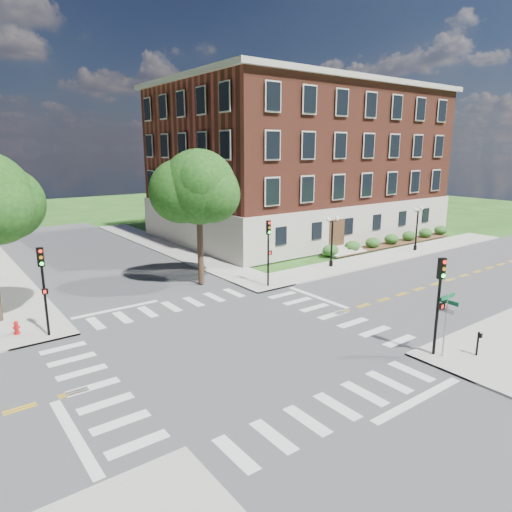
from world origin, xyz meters
TOP-DOWN VIEW (x-y plane):
  - ground at (0.00, 0.00)m, footprint 160.00×160.00m
  - road_ew at (0.00, 0.00)m, footprint 90.00×12.00m
  - road_ns at (0.00, 0.00)m, footprint 12.00×90.00m
  - sidewalk_ne at (15.38, 15.38)m, footprint 34.00×34.00m
  - crosswalk_east at (7.20, 0.00)m, footprint 2.20×10.20m
  - stop_bar_east at (8.80, 3.00)m, footprint 0.40×5.50m
  - main_building at (24.00, 21.99)m, footprint 30.60×22.40m
  - shrub_row at (27.00, 10.80)m, footprint 18.00×2.00m
  - tree_d at (3.98, 10.30)m, footprint 5.31×5.31m
  - traffic_signal_se at (7.02, -6.89)m, footprint 0.38×0.46m
  - traffic_signal_ne at (7.57, 6.84)m, footprint 0.38×0.46m
  - traffic_signal_nw at (-7.42, 6.68)m, footprint 0.38×0.46m
  - twin_lamp_west at (15.32, 8.10)m, footprint 1.36×0.36m
  - twin_lamp_east at (26.54, 7.63)m, footprint 1.36×0.36m
  - street_sign_pole at (7.17, -7.26)m, footprint 1.10×1.10m
  - push_button_post at (8.56, -8.21)m, footprint 0.14×0.21m
  - fire_hydrant at (-8.76, 7.89)m, footprint 0.35×0.35m

SIDE VIEW (x-z plane):
  - ground at x=0.00m, z-range 0.00..0.00m
  - crosswalk_east at x=7.20m, z-range -0.01..0.01m
  - stop_bar_east at x=8.80m, z-range 0.00..0.00m
  - shrub_row at x=27.00m, z-range -0.65..0.65m
  - road_ew at x=0.00m, z-range 0.00..0.01m
  - road_ns at x=0.00m, z-range 0.00..0.01m
  - sidewalk_ne at x=15.38m, z-range 0.00..0.12m
  - fire_hydrant at x=-8.76m, z-range 0.09..0.84m
  - push_button_post at x=8.56m, z-range 0.20..1.40m
  - street_sign_pole at x=7.17m, z-range 0.76..3.86m
  - twin_lamp_west at x=15.32m, z-range 0.41..4.64m
  - twin_lamp_east at x=26.54m, z-range 0.41..4.64m
  - traffic_signal_se at x=7.02m, z-range 0.79..5.59m
  - traffic_signal_ne at x=7.57m, z-range 0.79..5.59m
  - traffic_signal_nw at x=-7.42m, z-range 0.79..5.59m
  - tree_d at x=3.98m, z-range 2.31..12.05m
  - main_building at x=24.00m, z-range 0.09..16.59m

